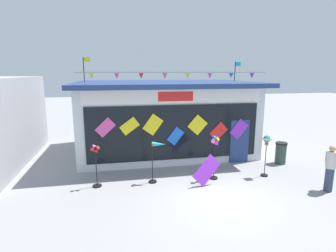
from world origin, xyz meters
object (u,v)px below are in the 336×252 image
Objects in this scene: trash_bin at (281,153)px; display_kite_on_ground at (207,170)px; wind_spinner_far_left at (96,163)px; wind_spinner_center_right at (266,145)px; kite_shop_building at (164,116)px; wind_spinner_left at (157,154)px; wind_spinner_center_left at (215,149)px; person_near_camera at (330,167)px.

display_kite_on_ground is at bearing -158.26° from trash_bin.
wind_spinner_center_right is at bearing -2.16° from wind_spinner_far_left.
wind_spinner_left is at bearing -103.92° from kite_shop_building.
display_kite_on_ground is at bearing -171.31° from wind_spinner_center_right.
kite_shop_building is at bearing 104.95° from wind_spinner_center_left.
wind_spinner_left is 0.89× the size of wind_spinner_center_left.
wind_spinner_far_left is 2.24m from wind_spinner_left.
wind_spinner_left is 0.94× the size of wind_spinner_center_right.
wind_spinner_center_right is at bearing -54.10° from kite_shop_building.
trash_bin is at bearing 21.74° from display_kite_on_ground.
kite_shop_building is 4.50m from wind_spinner_left.
person_near_camera reaches higher than wind_spinner_left.
wind_spinner_center_right is at bearing -140.90° from trash_bin.
person_near_camera is 1.69× the size of trash_bin.
wind_spinner_left is 4.39m from wind_spinner_center_right.
wind_spinner_center_left is 1.05× the size of wind_spinner_center_right.
wind_spinner_center_right is 2.16m from trash_bin.
wind_spinner_far_left is 8.24m from trash_bin.
wind_spinner_left is at bearing 176.62° from wind_spinner_center_right.
display_kite_on_ground is (0.70, -4.97, -1.27)m from kite_shop_building.
kite_shop_building reaches higher than display_kite_on_ground.
wind_spinner_left is at bearing 0.24° from wind_spinner_far_left.
wind_spinner_center_left reaches higher than display_kite_on_ground.
kite_shop_building is 5.56× the size of wind_spinner_left.
kite_shop_building is 5.27× the size of person_near_camera.
wind_spinner_center_left reaches higher than person_near_camera.
display_kite_on_ground is at bearing -133.73° from wind_spinner_center_left.
wind_spinner_center_left is at bearing 46.27° from display_kite_on_ground.
trash_bin is at bearing 9.60° from wind_spinner_left.
wind_spinner_far_left reaches higher than display_kite_on_ground.
wind_spinner_far_left is 1.63× the size of trash_bin.
wind_spinner_center_left is at bearing -162.68° from trash_bin.
wind_spinner_far_left is 0.91× the size of wind_spinner_center_left.
kite_shop_building is at bearing 145.76° from trash_bin.
wind_spinner_center_left is (1.19, -4.45, -0.63)m from kite_shop_building.
wind_spinner_left is 1.96m from display_kite_on_ground.
kite_shop_building is 5.67m from wind_spinner_center_right.
wind_spinner_far_left is 4.50m from wind_spinner_center_left.
person_near_camera reaches higher than display_kite_on_ground.
display_kite_on_ground is (1.76, -0.66, -0.54)m from wind_spinner_left.
kite_shop_building is 4.97× the size of wind_spinner_center_left.
person_near_camera is at bearing -18.55° from wind_spinner_left.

